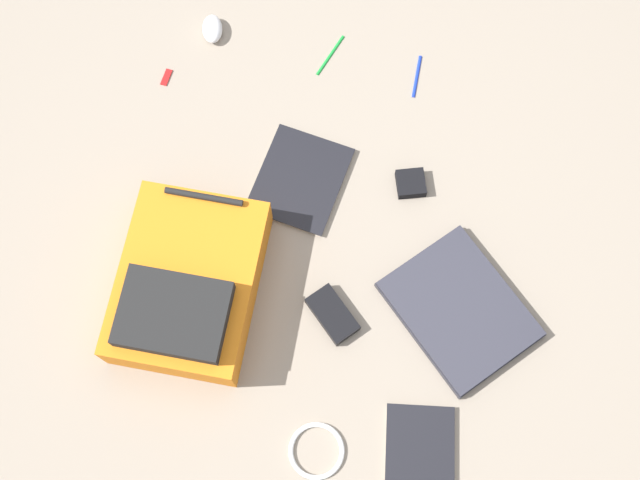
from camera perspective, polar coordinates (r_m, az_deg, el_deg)
name	(u,v)px	position (r m, az deg, el deg)	size (l,w,h in m)	color
ground_plane	(309,236)	(2.10, -0.76, 0.25)	(4.20, 4.20, 0.00)	gray
backpack	(187,286)	(2.01, -9.42, -3.24)	(0.36, 0.47, 0.17)	orange
laptop	(459,309)	(2.06, 9.90, -4.88)	(0.45, 0.44, 0.03)	#24242C
book_comic	(300,180)	(2.15, -1.42, 4.32)	(0.24, 0.29, 0.01)	silver
book_manual	(420,456)	(2.00, 7.12, -14.99)	(0.21, 0.27, 0.01)	silver
computer_mouse	(212,29)	(2.37, -7.67, 14.67)	(0.06, 0.09, 0.04)	silver
cable_coil	(317,451)	(1.99, -0.25, -14.77)	(0.14, 0.14, 0.01)	silver
power_brick	(332,314)	(2.03, 0.89, -5.32)	(0.07, 0.14, 0.03)	black
pen_black	(417,76)	(2.30, 6.92, 11.51)	(0.01, 0.01, 0.13)	#1933B2
pen_blue	(330,55)	(2.32, 0.74, 13.05)	(0.01, 0.01, 0.14)	#198C33
earbud_pouch	(411,183)	(2.15, 6.48, 4.03)	(0.07, 0.07, 0.03)	black
usb_stick	(166,77)	(2.33, -10.89, 11.33)	(0.02, 0.05, 0.01)	#B21919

